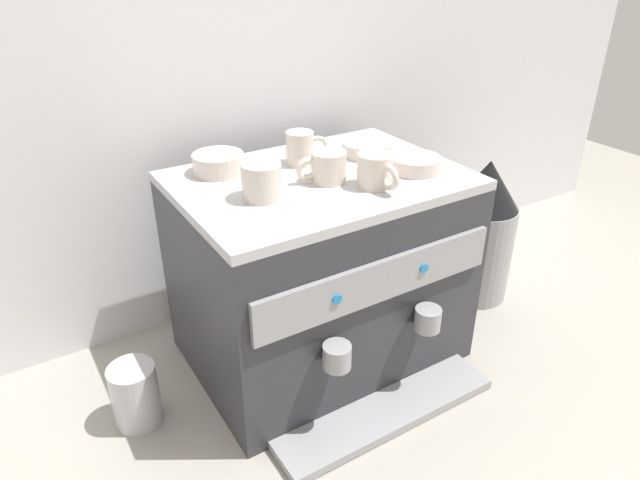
{
  "coord_description": "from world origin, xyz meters",
  "views": [
    {
      "loc": [
        -0.59,
        -0.96,
        0.91
      ],
      "look_at": [
        0.0,
        0.0,
        0.31
      ],
      "focal_mm": 32.06,
      "sensor_mm": 36.0,
      "label": 1
    }
  ],
  "objects_px": {
    "ceramic_bowl_0": "(367,148)",
    "milk_pitcher": "(136,396)",
    "ceramic_cup_1": "(327,167)",
    "ceramic_bowl_1": "(415,164)",
    "ceramic_cup_0": "(262,180)",
    "ceramic_cup_2": "(300,148)",
    "ceramic_bowl_2": "(218,164)",
    "ceramic_cup_3": "(376,171)",
    "espresso_machine": "(321,271)",
    "coffee_grinder": "(481,231)"
  },
  "relations": [
    {
      "from": "ceramic_cup_2",
      "to": "milk_pitcher",
      "type": "height_order",
      "value": "ceramic_cup_2"
    },
    {
      "from": "ceramic_cup_3",
      "to": "ceramic_bowl_1",
      "type": "relative_size",
      "value": 0.99
    },
    {
      "from": "ceramic_bowl_0",
      "to": "ceramic_cup_1",
      "type": "bearing_deg",
      "value": -151.4
    },
    {
      "from": "ceramic_cup_0",
      "to": "ceramic_bowl_0",
      "type": "height_order",
      "value": "ceramic_cup_0"
    },
    {
      "from": "espresso_machine",
      "to": "coffee_grinder",
      "type": "xyz_separation_m",
      "value": [
        0.51,
        -0.01,
        -0.03
      ]
    },
    {
      "from": "ceramic_cup_3",
      "to": "milk_pitcher",
      "type": "height_order",
      "value": "ceramic_cup_3"
    },
    {
      "from": "espresso_machine",
      "to": "ceramic_bowl_1",
      "type": "height_order",
      "value": "ceramic_bowl_1"
    },
    {
      "from": "milk_pitcher",
      "to": "ceramic_bowl_1",
      "type": "bearing_deg",
      "value": -6.86
    },
    {
      "from": "ceramic_cup_1",
      "to": "ceramic_cup_2",
      "type": "bearing_deg",
      "value": 88.96
    },
    {
      "from": "espresso_machine",
      "to": "ceramic_bowl_2",
      "type": "xyz_separation_m",
      "value": [
        -0.17,
        0.14,
        0.25
      ]
    },
    {
      "from": "ceramic_bowl_1",
      "to": "ceramic_cup_2",
      "type": "bearing_deg",
      "value": 139.51
    },
    {
      "from": "espresso_machine",
      "to": "ceramic_cup_3",
      "type": "height_order",
      "value": "ceramic_cup_3"
    },
    {
      "from": "ceramic_cup_0",
      "to": "ceramic_bowl_0",
      "type": "relative_size",
      "value": 0.94
    },
    {
      "from": "ceramic_cup_2",
      "to": "ceramic_bowl_1",
      "type": "distance_m",
      "value": 0.25
    },
    {
      "from": "ceramic_cup_1",
      "to": "ceramic_bowl_1",
      "type": "relative_size",
      "value": 0.97
    },
    {
      "from": "ceramic_cup_2",
      "to": "coffee_grinder",
      "type": "distance_m",
      "value": 0.6
    },
    {
      "from": "ceramic_cup_1",
      "to": "ceramic_cup_3",
      "type": "height_order",
      "value": "ceramic_cup_3"
    },
    {
      "from": "ceramic_cup_3",
      "to": "milk_pitcher",
      "type": "distance_m",
      "value": 0.67
    },
    {
      "from": "ceramic_bowl_0",
      "to": "coffee_grinder",
      "type": "height_order",
      "value": "ceramic_bowl_0"
    },
    {
      "from": "ceramic_cup_3",
      "to": "coffee_grinder",
      "type": "relative_size",
      "value": 0.27
    },
    {
      "from": "ceramic_bowl_2",
      "to": "milk_pitcher",
      "type": "relative_size",
      "value": 0.78
    },
    {
      "from": "ceramic_cup_2",
      "to": "coffee_grinder",
      "type": "xyz_separation_m",
      "value": [
        0.51,
        -0.1,
        -0.3
      ]
    },
    {
      "from": "ceramic_cup_0",
      "to": "coffee_grinder",
      "type": "xyz_separation_m",
      "value": [
        0.66,
        0.02,
        -0.3
      ]
    },
    {
      "from": "ceramic_bowl_2",
      "to": "milk_pitcher",
      "type": "bearing_deg",
      "value": -154.09
    },
    {
      "from": "ceramic_cup_1",
      "to": "ceramic_bowl_1",
      "type": "height_order",
      "value": "ceramic_cup_1"
    },
    {
      "from": "espresso_machine",
      "to": "ceramic_cup_3",
      "type": "bearing_deg",
      "value": -57.76
    },
    {
      "from": "ceramic_cup_0",
      "to": "milk_pitcher",
      "type": "distance_m",
      "value": 0.52
    },
    {
      "from": "ceramic_cup_2",
      "to": "ceramic_bowl_1",
      "type": "xyz_separation_m",
      "value": [
        0.19,
        -0.16,
        -0.02
      ]
    },
    {
      "from": "ceramic_cup_3",
      "to": "ceramic_bowl_1",
      "type": "bearing_deg",
      "value": 12.16
    },
    {
      "from": "ceramic_cup_3",
      "to": "coffee_grinder",
      "type": "height_order",
      "value": "ceramic_cup_3"
    },
    {
      "from": "milk_pitcher",
      "to": "ceramic_cup_3",
      "type": "bearing_deg",
      "value": -11.43
    },
    {
      "from": "ceramic_bowl_2",
      "to": "coffee_grinder",
      "type": "relative_size",
      "value": 0.27
    },
    {
      "from": "espresso_machine",
      "to": "ceramic_bowl_2",
      "type": "distance_m",
      "value": 0.33
    },
    {
      "from": "ceramic_bowl_0",
      "to": "ceramic_bowl_1",
      "type": "bearing_deg",
      "value": -78.88
    },
    {
      "from": "ceramic_cup_3",
      "to": "ceramic_cup_1",
      "type": "bearing_deg",
      "value": 132.07
    },
    {
      "from": "ceramic_cup_1",
      "to": "milk_pitcher",
      "type": "relative_size",
      "value": 0.76
    },
    {
      "from": "ceramic_cup_0",
      "to": "ceramic_cup_1",
      "type": "bearing_deg",
      "value": 0.46
    },
    {
      "from": "ceramic_bowl_2",
      "to": "ceramic_cup_2",
      "type": "bearing_deg",
      "value": -15.63
    },
    {
      "from": "ceramic_cup_2",
      "to": "coffee_grinder",
      "type": "height_order",
      "value": "ceramic_cup_2"
    },
    {
      "from": "ceramic_bowl_0",
      "to": "milk_pitcher",
      "type": "height_order",
      "value": "ceramic_bowl_0"
    },
    {
      "from": "ceramic_bowl_1",
      "to": "milk_pitcher",
      "type": "height_order",
      "value": "ceramic_bowl_1"
    },
    {
      "from": "ceramic_bowl_1",
      "to": "ceramic_cup_3",
      "type": "bearing_deg",
      "value": -167.84
    },
    {
      "from": "ceramic_bowl_0",
      "to": "ceramic_cup_2",
      "type": "bearing_deg",
      "value": 171.38
    },
    {
      "from": "ceramic_cup_2",
      "to": "ceramic_bowl_2",
      "type": "relative_size",
      "value": 0.89
    },
    {
      "from": "ceramic_cup_3",
      "to": "ceramic_bowl_1",
      "type": "height_order",
      "value": "ceramic_cup_3"
    },
    {
      "from": "ceramic_cup_0",
      "to": "ceramic_bowl_2",
      "type": "height_order",
      "value": "ceramic_cup_0"
    },
    {
      "from": "espresso_machine",
      "to": "coffee_grinder",
      "type": "height_order",
      "value": "espresso_machine"
    },
    {
      "from": "ceramic_cup_2",
      "to": "milk_pitcher",
      "type": "distance_m",
      "value": 0.63
    },
    {
      "from": "ceramic_cup_2",
      "to": "ceramic_cup_3",
      "type": "distance_m",
      "value": 0.2
    },
    {
      "from": "ceramic_cup_0",
      "to": "ceramic_bowl_1",
      "type": "xyz_separation_m",
      "value": [
        0.34,
        -0.05,
        -0.02
      ]
    }
  ]
}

